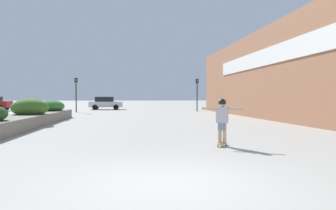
{
  "coord_description": "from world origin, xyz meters",
  "views": [
    {
      "loc": [
        -0.68,
        -4.94,
        1.46
      ],
      "look_at": [
        1.64,
        13.43,
        1.01
      ],
      "focal_mm": 32.0,
      "sensor_mm": 36.0,
      "label": 1
    }
  ],
  "objects_px": {
    "car_center_right": "(106,103)",
    "traffic_light_left": "(76,89)",
    "skateboarder": "(222,116)",
    "car_center_left": "(266,103)",
    "traffic_light_right": "(197,89)",
    "skateboard": "(222,144)"
  },
  "relations": [
    {
      "from": "skateboard",
      "to": "skateboarder",
      "type": "height_order",
      "value": "skateboarder"
    },
    {
      "from": "car_center_right",
      "to": "traffic_light_right",
      "type": "bearing_deg",
      "value": 57.24
    },
    {
      "from": "traffic_light_left",
      "to": "car_center_left",
      "type": "bearing_deg",
      "value": 9.92
    },
    {
      "from": "car_center_left",
      "to": "skateboarder",
      "type": "bearing_deg",
      "value": -27.79
    },
    {
      "from": "skateboard",
      "to": "traffic_light_right",
      "type": "distance_m",
      "value": 23.02
    },
    {
      "from": "car_center_right",
      "to": "traffic_light_right",
      "type": "height_order",
      "value": "traffic_light_right"
    },
    {
      "from": "skateboarder",
      "to": "traffic_light_left",
      "type": "height_order",
      "value": "traffic_light_left"
    },
    {
      "from": "skateboard",
      "to": "traffic_light_left",
      "type": "bearing_deg",
      "value": 139.57
    },
    {
      "from": "car_center_right",
      "to": "traffic_light_left",
      "type": "xyz_separation_m",
      "value": [
        -2.35,
        -6.86,
        1.54
      ]
    },
    {
      "from": "car_center_left",
      "to": "traffic_light_right",
      "type": "relative_size",
      "value": 1.18
    },
    {
      "from": "car_center_right",
      "to": "car_center_left",
      "type": "bearing_deg",
      "value": 81.1
    },
    {
      "from": "skateboard",
      "to": "traffic_light_left",
      "type": "height_order",
      "value": "traffic_light_left"
    },
    {
      "from": "car_center_right",
      "to": "traffic_light_left",
      "type": "relative_size",
      "value": 1.17
    },
    {
      "from": "traffic_light_left",
      "to": "traffic_light_right",
      "type": "xyz_separation_m",
      "value": [
        12.45,
        0.36,
        0.01
      ]
    },
    {
      "from": "skateboarder",
      "to": "traffic_light_left",
      "type": "bearing_deg",
      "value": 139.57
    },
    {
      "from": "skateboarder",
      "to": "traffic_light_left",
      "type": "relative_size",
      "value": 0.39
    },
    {
      "from": "skateboard",
      "to": "car_center_left",
      "type": "relative_size",
      "value": 0.15
    },
    {
      "from": "car_center_right",
      "to": "skateboarder",
      "type": "bearing_deg",
      "value": 11.27
    },
    {
      "from": "traffic_light_right",
      "to": "car_center_right",
      "type": "bearing_deg",
      "value": 147.24
    },
    {
      "from": "car_center_left",
      "to": "traffic_light_left",
      "type": "relative_size",
      "value": 1.19
    },
    {
      "from": "skateboard",
      "to": "skateboarder",
      "type": "relative_size",
      "value": 0.45
    },
    {
      "from": "car_center_left",
      "to": "car_center_right",
      "type": "distance_m",
      "value": 19.68
    }
  ]
}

